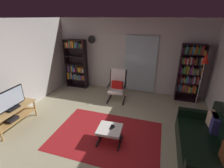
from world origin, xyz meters
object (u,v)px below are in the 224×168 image
ottoman (110,131)px  wall_clock (92,40)px  cell_phone (112,127)px  floor_lamp_by_shelf (204,64)px  tv_stand (14,115)px  tv_remote (112,128)px  television (10,100)px  leather_sofa (208,145)px  bookshelf_near_tv (76,64)px  lounge_armchair (117,84)px  bookshelf_near_sofa (190,72)px

ottoman → wall_clock: wall_clock is taller
ottoman → cell_phone: cell_phone is taller
floor_lamp_by_shelf → tv_stand: bearing=-153.7°
tv_remote → cell_phone: 0.05m
cell_phone → television: bearing=-174.3°
ottoman → leather_sofa: bearing=4.0°
bookshelf_near_tv → wall_clock: wall_clock is taller
lounge_armchair → floor_lamp_by_shelf: size_ratio=0.58×
bookshelf_near_tv → tv_remote: (2.27, -2.63, -0.56)m
tv_stand → bookshelf_near_tv: bookshelf_near_tv is taller
television → bookshelf_near_tv: bearing=84.4°
television → ottoman: television is taller
cell_phone → wall_clock: wall_clock is taller
tv_remote → tv_stand: bearing=-148.7°
television → bookshelf_near_tv: size_ratio=0.43×
bookshelf_near_tv → bookshelf_near_sofa: bearing=0.3°
bookshelf_near_tv → leather_sofa: (4.18, -2.51, -0.63)m
lounge_armchair → cell_phone: size_ratio=7.30×
tv_stand → floor_lamp_by_shelf: size_ratio=0.68×
ottoman → tv_remote: size_ratio=3.77×
cell_phone → floor_lamp_by_shelf: bearing=45.5°
tv_stand → floor_lamp_by_shelf: floor_lamp_by_shelf is taller
lounge_armchair → tv_remote: size_ratio=7.10×
bookshelf_near_sofa → tv_remote: bearing=-123.9°
ottoman → cell_phone: bearing=60.1°
tv_stand → floor_lamp_by_shelf: 5.19m
lounge_armchair → television: bearing=-133.4°
cell_phone → lounge_armchair: bearing=102.9°
lounge_armchair → wall_clock: wall_clock is taller
television → cell_phone: 2.57m
tv_stand → television: 0.41m
lounge_armchair → wall_clock: 1.95m
bookshelf_near_sofa → wall_clock: 3.54m
television → cell_phone: television is taller
wall_clock → cell_phone: bearing=-59.5°
bookshelf_near_sofa → tv_remote: bookshelf_near_sofa is taller
leather_sofa → ottoman: (-1.97, -0.14, -0.01)m
lounge_armchair → tv_stand: bearing=-133.3°
tv_remote → cell_phone: tv_remote is taller
leather_sofa → lounge_armchair: size_ratio=1.73×
bookshelf_near_sofa → floor_lamp_by_shelf: size_ratio=1.07×
cell_phone → ottoman: bearing=-119.3°
tv_stand → bookshelf_near_tv: 2.91m
cell_phone → wall_clock: size_ratio=0.48×
bookshelf_near_tv → leather_sofa: bearing=-31.0°
leather_sofa → floor_lamp_by_shelf: bearing=87.5°
lounge_armchair → floor_lamp_by_shelf: floor_lamp_by_shelf is taller
tv_stand → bookshelf_near_tv: size_ratio=0.64×
television → lounge_armchair: size_ratio=0.79×
television → tv_stand: bearing=-97.2°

